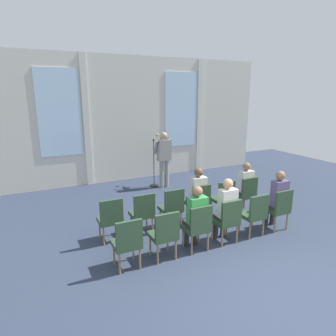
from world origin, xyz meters
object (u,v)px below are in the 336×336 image
object	(u,v)px
audience_r1_c3	(226,207)
mic_stand	(154,176)
chair_r0_c2	(172,206)
chair_r1_c1	(165,232)
audience_r0_c5	(244,184)
audience_r1_c2	(196,214)
speaker	(164,156)
chair_r1_c3	(228,218)
chair_r0_c4	(224,197)
audience_r1_c5	(277,197)
chair_r0_c5	(246,192)
chair_r1_c4	(255,212)
chair_r1_c5	(279,207)
chair_r0_c0	(111,217)
chair_r0_c1	(143,211)
chair_r1_c0	(128,241)
chair_r1_c2	(198,225)
audience_r0_c3	(197,192)
chair_r0_c3	(199,201)

from	to	relation	value
audience_r1_c3	mic_stand	bearing A→B (deg)	87.55
chair_r0_c2	chair_r1_c1	xyz separation A→B (m)	(-0.69, -1.08, 0.00)
audience_r0_c5	audience_r1_c2	distance (m)	2.35
audience_r0_c5	audience_r1_c2	xyz separation A→B (m)	(-2.08, -1.08, -0.00)
speaker	chair_r1_c3	distance (m)	3.96
chair_r0_c4	audience_r1_c5	distance (m)	1.24
chair_r0_c5	audience_r0_c5	size ratio (longest dim) A/B	0.73
chair_r0_c2	audience_r0_c5	world-z (taller)	audience_r0_c5
mic_stand	audience_r1_c3	distance (m)	4.06
chair_r0_c5	chair_r0_c4	bearing A→B (deg)	180.00
chair_r1_c4	audience_r1_c5	size ratio (longest dim) A/B	0.70
chair_r0_c4	audience_r1_c3	distance (m)	1.24
chair_r1_c5	mic_stand	bearing A→B (deg)	106.46
chair_r0_c0	chair_r0_c1	size ratio (longest dim) A/B	1.00
chair_r0_c4	audience_r1_c2	size ratio (longest dim) A/B	0.73
chair_r1_c0	chair_r1_c2	size ratio (longest dim) A/B	1.00
chair_r0_c2	chair_r1_c5	bearing A→B (deg)	-27.43
mic_stand	chair_r0_c1	xyz separation A→B (m)	(-1.56, -3.04, 0.20)
chair_r0_c5	chair_r1_c5	distance (m)	1.08
chair_r1_c4	audience_r1_c5	world-z (taller)	audience_r1_c5
audience_r0_c3	chair_r1_c3	distance (m)	1.18
chair_r1_c3	chair_r1_c5	world-z (taller)	same
speaker	chair_r1_c3	bearing A→B (deg)	-96.26
audience_r1_c2	chair_r0_c0	bearing A→B (deg)	144.29
chair_r0_c0	audience_r1_c3	xyz separation A→B (m)	(2.08, -1.00, 0.21)
chair_r1_c3	audience_r1_c3	xyz separation A→B (m)	(-0.00, 0.08, 0.21)
chair_r0_c2	chair_r1_c4	bearing A→B (deg)	-37.90
chair_r1_c2	chair_r1_c5	xyz separation A→B (m)	(2.08, 0.00, 0.00)
speaker	chair_r1_c5	xyz separation A→B (m)	(0.96, -3.90, -0.50)
chair_r0_c4	audience_r0_c5	size ratio (longest dim) A/B	0.73
audience_r1_c2	audience_r1_c3	world-z (taller)	audience_r1_c3
speaker	chair_r1_c1	xyz separation A→B (m)	(-1.82, -3.90, -0.50)
audience_r0_c5	audience_r1_c5	distance (m)	1.08
chair_r1_c1	audience_r1_c3	xyz separation A→B (m)	(1.39, 0.08, 0.21)
chair_r0_c1	chair_r1_c5	world-z (taller)	same
chair_r0_c0	audience_r1_c3	world-z (taller)	audience_r1_c3
chair_r0_c4	audience_r0_c3	bearing A→B (deg)	173.27
speaker	audience_r0_c5	world-z (taller)	speaker
chair_r0_c2	chair_r0_c3	xyz separation A→B (m)	(0.69, 0.00, 0.00)
audience_r0_c3	chair_r1_c4	xyz separation A→B (m)	(0.69, -1.16, -0.19)
chair_r0_c0	chair_r1_c5	xyz separation A→B (m)	(3.47, -1.08, 0.00)
chair_r0_c2	chair_r0_c0	bearing A→B (deg)	180.00
chair_r0_c4	audience_r1_c3	size ratio (longest dim) A/B	0.70
chair_r1_c1	chair_r1_c3	size ratio (longest dim) A/B	1.00
speaker	chair_r0_c5	distance (m)	3.02
chair_r1_c1	audience_r1_c5	distance (m)	2.79
chair_r0_c2	chair_r1_c0	distance (m)	1.76
mic_stand	chair_r0_c5	xyz separation A→B (m)	(1.22, -3.04, 0.20)
chair_r0_c1	chair_r1_c3	distance (m)	1.76
audience_r0_c5	chair_r1_c0	world-z (taller)	audience_r0_c5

